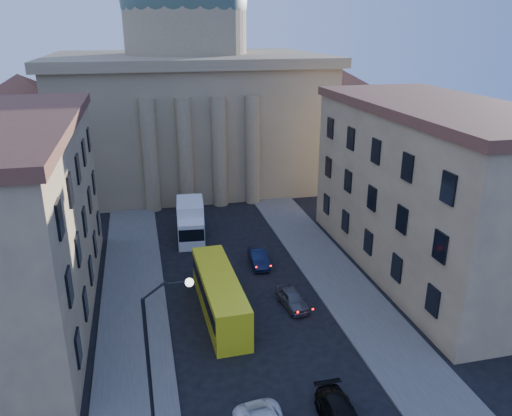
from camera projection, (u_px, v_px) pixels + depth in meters
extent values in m
cube|color=#54514C|center=(134.00, 327.00, 35.89)|extent=(5.00, 60.00, 0.15)
cube|color=#54514C|center=(353.00, 299.00, 39.58)|extent=(5.00, 60.00, 0.15)
cube|color=#887853|center=(190.00, 121.00, 69.75)|extent=(34.00, 26.00, 16.00)
cube|color=#887853|center=(187.00, 58.00, 66.86)|extent=(35.50, 27.50, 1.20)
cylinder|color=#887853|center=(185.00, 30.00, 65.63)|extent=(16.00, 16.00, 8.00)
cube|color=#887853|center=(29.00, 150.00, 64.23)|extent=(13.00, 13.00, 11.00)
cone|color=brown|center=(20.00, 90.00, 61.65)|extent=(26.02, 26.02, 4.00)
cube|color=#887853|center=(335.00, 134.00, 73.33)|extent=(13.00, 13.00, 11.00)
cone|color=brown|center=(338.00, 82.00, 70.75)|extent=(26.02, 26.02, 4.00)
cylinder|color=#887853|center=(150.00, 156.00, 56.90)|extent=(1.80, 1.80, 13.00)
cylinder|color=#887853|center=(185.00, 154.00, 57.76)|extent=(1.80, 1.80, 13.00)
cylinder|color=#887853|center=(219.00, 152.00, 58.63)|extent=(1.80, 1.80, 13.00)
cylinder|color=#887853|center=(253.00, 151.00, 59.50)|extent=(1.80, 1.80, 13.00)
cube|color=tan|center=(2.00, 228.00, 35.33)|extent=(11.00, 26.00, 14.00)
cube|color=tan|center=(432.00, 193.00, 42.70)|extent=(11.00, 26.00, 14.00)
cube|color=brown|center=(443.00, 107.00, 40.19)|extent=(11.60, 26.60, 0.80)
cylinder|color=black|center=(149.00, 367.00, 25.62)|extent=(0.20, 0.20, 8.00)
cylinder|color=black|center=(154.00, 291.00, 24.25)|extent=(1.30, 0.12, 0.96)
cylinder|color=black|center=(174.00, 283.00, 24.36)|extent=(1.30, 0.12, 0.12)
sphere|color=white|center=(189.00, 282.00, 24.54)|extent=(0.44, 0.44, 0.44)
imported|color=#504F54|center=(292.00, 299.00, 38.52)|extent=(2.01, 4.04, 1.32)
imported|color=black|center=(259.00, 257.00, 45.31)|extent=(1.72, 4.28, 1.38)
cube|color=yellow|center=(219.00, 295.00, 37.34)|extent=(2.76, 11.06, 3.10)
cube|color=black|center=(219.00, 289.00, 37.17)|extent=(2.81, 10.46, 1.10)
cylinder|color=black|center=(216.00, 339.00, 33.83)|extent=(0.32, 1.01, 1.00)
cylinder|color=black|center=(245.00, 335.00, 34.30)|extent=(0.32, 1.01, 1.00)
cylinder|color=black|center=(199.00, 284.00, 41.10)|extent=(0.32, 1.01, 1.00)
cylinder|color=black|center=(223.00, 281.00, 41.57)|extent=(0.32, 1.01, 1.00)
cube|color=white|center=(191.00, 233.00, 48.92)|extent=(2.78, 2.88, 2.66)
cube|color=black|center=(192.00, 235.00, 47.62)|extent=(2.44, 0.35, 1.22)
cube|color=white|center=(190.00, 217.00, 51.49)|extent=(3.07, 4.88, 3.44)
cylinder|color=black|center=(180.00, 244.00, 48.64)|extent=(0.40, 1.02, 1.00)
cylinder|color=black|center=(203.00, 242.00, 48.94)|extent=(0.40, 1.02, 1.00)
cylinder|color=black|center=(180.00, 227.00, 52.77)|extent=(0.40, 1.02, 1.00)
cylinder|color=black|center=(201.00, 226.00, 53.07)|extent=(0.40, 1.02, 1.00)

